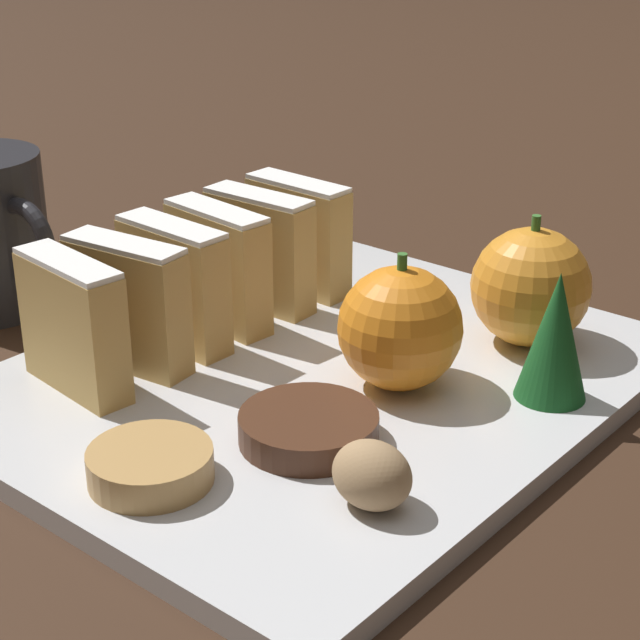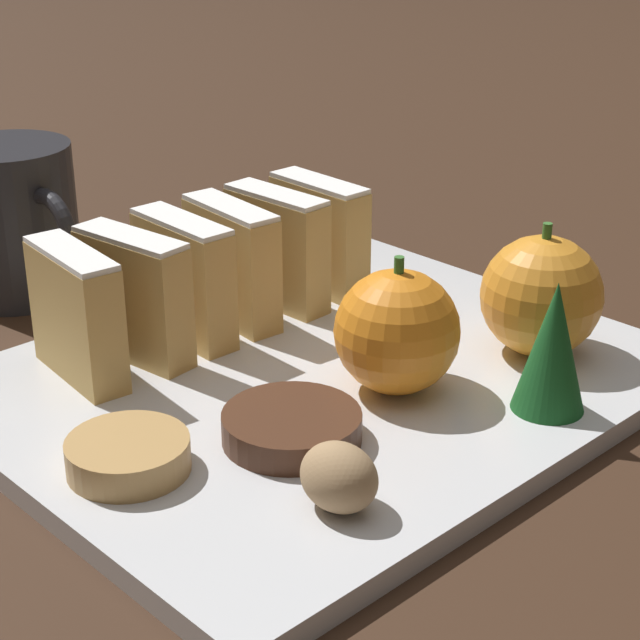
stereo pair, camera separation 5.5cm
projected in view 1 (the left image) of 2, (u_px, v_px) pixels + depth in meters
The scene contains 14 objects.
ground_plane at pixel (320, 392), 0.57m from camera, with size 6.00×6.00×0.00m, color #382316.
serving_platter at pixel (320, 382), 0.57m from camera, with size 0.28×0.34×0.01m.
stollen_slice_front at pixel (73, 325), 0.54m from camera, with size 0.07×0.03×0.07m.
stollen_slice_second at pixel (128, 305), 0.56m from camera, with size 0.07×0.03×0.07m.
stollen_slice_third at pixel (174, 284), 0.59m from camera, with size 0.07×0.02×0.07m.
stollen_slice_fourth at pixel (218, 267), 0.61m from camera, with size 0.07×0.03×0.07m.
stollen_slice_fifth at pixel (260, 250), 0.64m from camera, with size 0.07×0.02×0.07m.
stollen_slice_sixth at pixel (298, 235), 0.66m from camera, with size 0.07×0.02×0.07m.
orange_near at pixel (400, 328), 0.54m from camera, with size 0.06×0.06×0.07m.
orange_far at pixel (531, 287), 0.59m from camera, with size 0.07×0.07×0.07m.
walnut at pixel (372, 475), 0.45m from camera, with size 0.04×0.03×0.03m.
chocolate_cookie at pixel (309, 428), 0.50m from camera, with size 0.07×0.07×0.01m.
gingerbread_cookie at pixel (150, 466), 0.47m from camera, with size 0.06×0.06×0.02m.
evergreen_sprig at pixel (555, 336), 0.53m from camera, with size 0.04×0.04×0.07m.
Camera 1 is at (0.33, -0.39, 0.27)m, focal length 60.00 mm.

